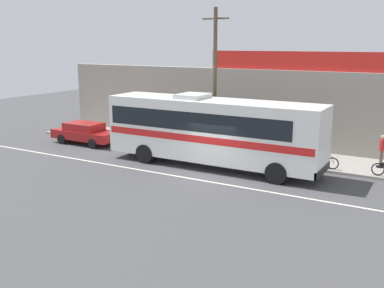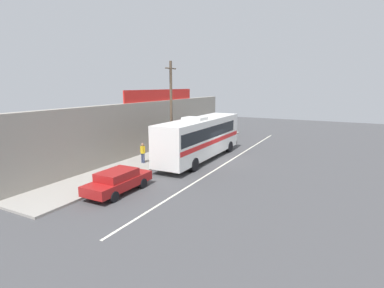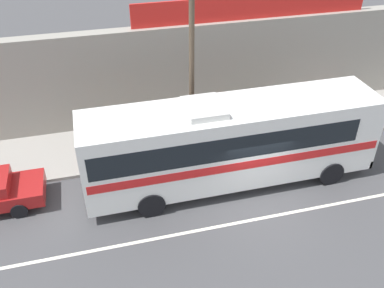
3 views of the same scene
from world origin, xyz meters
name	(u,v)px [view 1 (image 1 of 3)]	position (x,y,z in m)	size (l,w,h in m)	color
ground_plane	(208,176)	(0.00, 0.00, 0.00)	(70.00, 70.00, 0.00)	#444447
sidewalk_slab	(249,152)	(0.00, 5.20, 0.07)	(30.00, 3.60, 0.14)	gray
storefront_facade	(264,109)	(0.00, 7.35, 2.40)	(30.00, 0.70, 4.80)	gray
storefront_billboard	(302,61)	(2.24, 7.35, 5.35)	(11.62, 0.12, 1.10)	red
road_center_stripe	(201,180)	(0.00, -0.80, 0.00)	(30.00, 0.14, 0.01)	silver
intercity_bus	(211,128)	(-0.73, 1.60, 2.07)	(11.62, 2.61, 3.78)	white
parked_car	(85,132)	(-10.23, 2.40, 0.74)	(4.49, 1.83, 1.37)	maroon
utility_pole	(215,80)	(-1.67, 3.88, 4.34)	(1.60, 0.22, 8.14)	brown
motorcycle_black	(319,159)	(4.41, 3.73, 0.57)	(1.96, 0.56, 0.94)	black
pedestrian_far_right	(382,148)	(7.13, 5.74, 1.08)	(0.30, 0.48, 1.62)	brown
pedestrian_near_shop	(287,137)	(2.12, 5.60, 1.14)	(0.30, 0.48, 1.72)	black
pedestrian_by_curb	(185,129)	(-4.29, 5.01, 1.07)	(0.30, 0.48, 1.61)	navy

